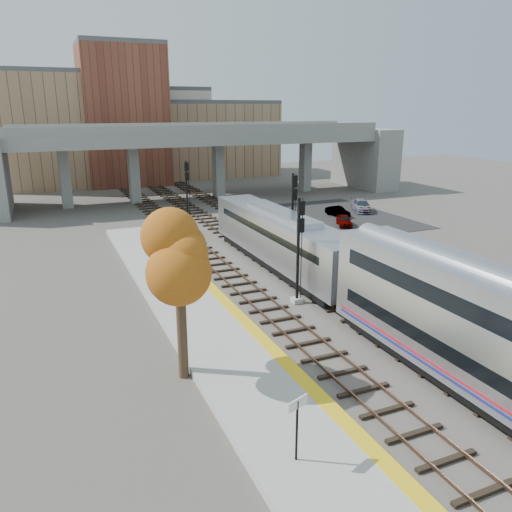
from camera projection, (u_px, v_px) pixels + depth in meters
name	position (u px, v px, depth m)	size (l,w,h in m)	color
ground	(388.00, 351.00, 24.37)	(160.00, 160.00, 0.00)	#47423D
platform	(251.00, 379.00, 21.57)	(4.50, 60.00, 0.35)	#9E9E99
yellow_strip	(290.00, 367.00, 22.24)	(0.70, 60.00, 0.01)	yellow
tracks	(289.00, 273.00, 35.70)	(10.70, 95.00, 0.25)	black
overpass	(203.00, 153.00, 64.17)	(54.00, 12.00, 9.50)	slate
buildings_far	(141.00, 130.00, 81.17)	(43.00, 21.00, 20.60)	#9B785A
parking_lot	(331.00, 217.00, 54.32)	(14.00, 18.00, 0.04)	black
locomotive	(281.00, 238.00, 36.46)	(3.02, 19.05, 4.10)	#A8AAB2
signal_mast_near	(298.00, 254.00, 29.54)	(0.60, 0.64, 6.46)	#9E9E99
signal_mast_mid	(293.00, 218.00, 38.68)	(0.60, 0.64, 6.67)	#9E9E99
signal_mast_far	(187.00, 194.00, 50.79)	(0.60, 0.64, 6.31)	#9E9E99
station_sign	(297.00, 417.00, 15.92)	(0.86, 0.37, 2.27)	black
tree	(178.00, 255.00, 20.52)	(3.60, 3.60, 7.60)	#382619
car_a	(344.00, 220.00, 49.94)	(1.29, 3.21, 1.09)	#99999E
car_b	(338.00, 212.00, 54.29)	(1.12, 3.22, 1.06)	#99999E
car_c	(362.00, 206.00, 56.86)	(1.80, 4.42, 1.28)	#99999E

